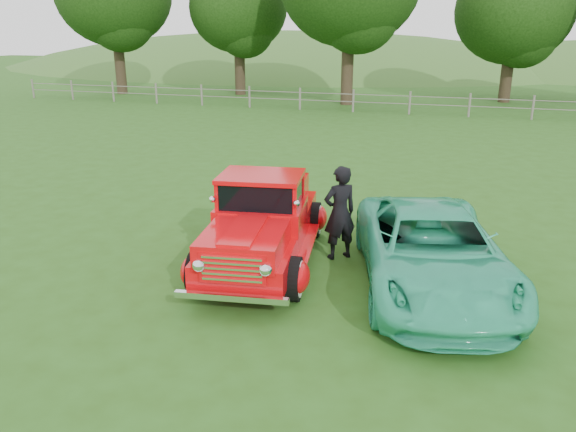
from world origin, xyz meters
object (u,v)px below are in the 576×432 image
(tree_mid_west, at_px, (238,8))
(red_pickup, at_px, (262,223))
(tree_near_east, at_px, (514,11))
(man, at_px, (340,213))
(teal_sedan, at_px, (432,251))

(tree_mid_west, distance_m, red_pickup, 29.45)
(tree_near_east, height_order, man, tree_near_east)
(man, bearing_deg, red_pickup, -15.26)
(tree_mid_west, height_order, man, tree_mid_west)
(teal_sedan, relative_size, man, 2.69)
(red_pickup, height_order, teal_sedan, red_pickup)
(tree_near_east, distance_m, man, 27.79)
(tree_mid_west, height_order, red_pickup, tree_mid_west)
(red_pickup, bearing_deg, teal_sedan, -12.63)
(tree_near_east, relative_size, man, 4.44)
(tree_mid_west, distance_m, tree_near_east, 17.03)
(tree_near_east, height_order, teal_sedan, tree_near_east)
(red_pickup, relative_size, man, 2.76)
(teal_sedan, distance_m, man, 2.04)
(tree_near_east, height_order, red_pickup, tree_near_east)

